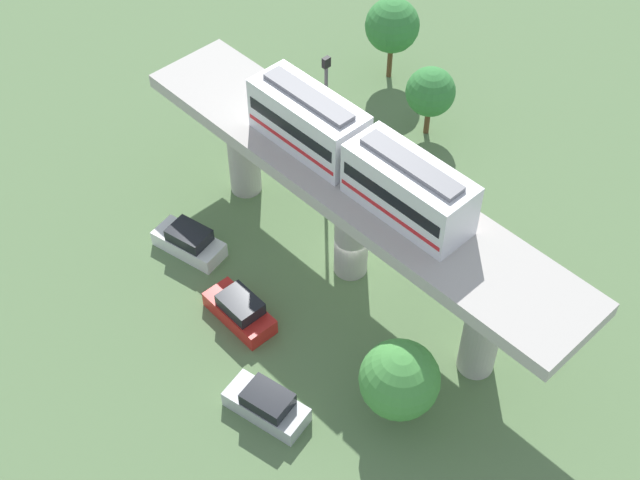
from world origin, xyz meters
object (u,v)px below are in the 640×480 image
Objects in this scene: signal_post at (326,122)px; tree_mid_lot at (430,92)px; parked_car_silver at (267,405)px; tree_far_corner at (392,26)px; parked_car_red at (240,311)px; train at (357,154)px; parked_car_white at (189,242)px; tree_near_viaduct at (400,380)px.

tree_mid_lot is at bearing 176.01° from signal_post.
parked_car_silver is 28.66m from tree_far_corner.
parked_car_red is at bearing 23.46° from tree_far_corner.
train is 3.02× the size of parked_car_white.
parked_car_white is 0.90× the size of tree_near_viaduct.
tree_mid_lot is at bearing -170.13° from parked_car_silver.
parked_car_white is 0.46× the size of signal_post.
tree_mid_lot is at bearing -168.56° from parked_car_red.
tree_mid_lot is (-18.87, -3.45, 2.57)m from parked_car_red.
parked_car_white is 0.75× the size of tree_far_corner.
signal_post reaches higher than tree_near_viaduct.
parked_car_white and parked_car_red have the same top height.
signal_post is (8.62, -0.60, 2.14)m from tree_mid_lot.
signal_post is (-10.25, -4.05, 4.70)m from parked_car_red.
tree_far_corner reaches higher than parked_car_red.
parked_car_red is at bearing 10.37° from tree_mid_lot.
train is 2.70× the size of tree_near_viaduct.
parked_car_silver is 6.07m from parked_car_red.
train is at bearing -171.17° from parked_car_silver.
parked_car_silver and parked_car_white have the same top height.
tree_far_corner is (-2.68, -5.89, 0.83)m from tree_mid_lot.
signal_post is (-8.52, -13.86, 2.38)m from tree_near_viaduct.
parked_car_white is at bearing -87.78° from tree_near_viaduct.
train is 3.20× the size of parked_car_red.
tree_near_viaduct reaches higher than parked_car_silver.
tree_near_viaduct is at bearing 57.87° from train.
tree_far_corner is (-24.35, -14.73, 3.40)m from parked_car_silver.
parked_car_silver is at bearing 31.16° from tree_far_corner.
tree_mid_lot reaches higher than parked_car_silver.
train is at bearing 59.19° from signal_post.
tree_near_viaduct is (5.12, 8.16, -5.71)m from train.
tree_far_corner is (-21.54, -9.35, 3.40)m from parked_car_red.
train is 14.16m from tree_mid_lot.
train reaches higher than parked_car_red.
signal_post is at bearing -157.34° from parked_car_red.
tree_mid_lot is (-17.14, -13.26, 0.24)m from tree_near_viaduct.
train is 10.69m from parked_car_red.
train is at bearing 167.54° from parked_car_red.
parked_car_white is (-3.92, -11.21, 0.00)m from parked_car_silver.
tree_far_corner is at bearing -143.20° from train.
parked_car_silver is 11.88m from parked_car_white.
parked_car_red is at bearing 66.74° from parked_car_white.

